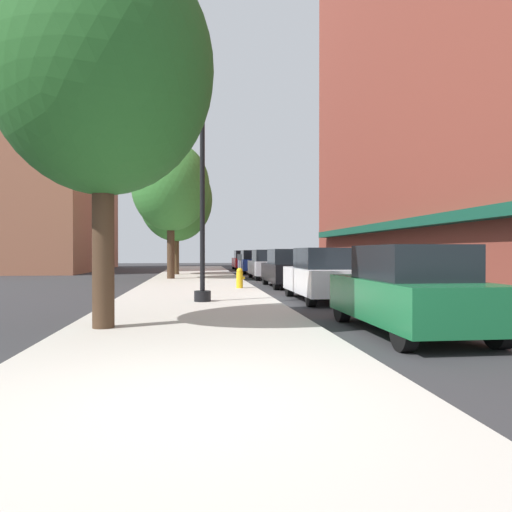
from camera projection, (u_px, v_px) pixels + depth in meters
The scene contains 17 objects.
ground_plane at pixel (281, 284), 22.99m from camera, with size 90.00×90.00×0.00m, color #2D2D30.
sidewalk_slab at pixel (196, 282), 23.51m from camera, with size 4.80×50.00×0.12m, color #B7B2A8.
building_right_brick at pixel (455, 25), 28.16m from camera, with size 6.80×40.00×29.65m.
building_far_background at pixel (63, 179), 39.99m from camera, with size 6.80×18.00×15.15m.
lamppost at pixel (202, 193), 13.78m from camera, with size 0.48×0.48×5.90m.
fire_hydrant at pixel (240, 278), 18.92m from camera, with size 0.33×0.26×0.79m.
parking_meter_near at pixel (239, 264), 23.37m from camera, with size 0.14×0.09×1.31m.
parking_meter_far at pixel (240, 265), 22.47m from camera, with size 0.14×0.09×1.31m.
tree_near at pixel (171, 187), 25.64m from camera, with size 4.12×4.12×7.27m.
tree_mid at pixel (103, 68), 8.96m from camera, with size 4.11×4.11×7.21m.
tree_far at pixel (176, 200), 30.58m from camera, with size 4.61×4.61×7.39m.
car_green at pixel (408, 291), 9.05m from camera, with size 1.80×4.30×1.66m.
car_white at pixel (324, 275), 15.12m from camera, with size 1.80×4.30×1.66m.
car_black at pixel (288, 269), 21.08m from camera, with size 1.80×4.30×1.66m.
car_silver at pixel (267, 265), 27.33m from camera, with size 1.80×4.30×1.66m.
car_blue at pixel (253, 262), 34.60m from camera, with size 1.80×4.30×1.66m.
car_red at pixel (244, 260), 41.20m from camera, with size 1.80×4.30×1.66m.
Camera 1 is at (0.08, -4.68, 1.53)m, focal length 33.93 mm.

